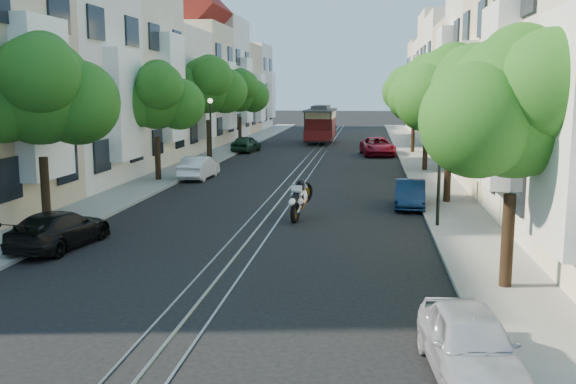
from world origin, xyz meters
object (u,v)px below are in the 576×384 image
(tree_e_a, at_px, (518,109))
(parked_car_w_far, at_px, (246,144))
(tree_e_d, at_px, (415,89))
(lamp_east, at_px, (440,148))
(parked_car_e_far, at_px, (377,146))
(sportbike_rider, at_px, (300,198))
(cable_car, at_px, (321,123))
(parked_car_w_near, at_px, (59,229))
(lamp_west, at_px, (211,121))
(tree_e_c, at_px, (428,94))
(parked_car_e_near, at_px, (470,344))
(tree_w_c, at_px, (208,86))
(parked_car_e_mid, at_px, (410,194))
(parked_car_w_mid, at_px, (199,168))
(tree_w_a, at_px, (41,93))
(tree_w_d, at_px, (240,92))
(tree_w_b, at_px, (157,98))
(tree_e_b, at_px, (452,92))

(tree_e_a, relative_size, parked_car_w_far, 1.65)
(tree_e_a, relative_size, tree_e_d, 0.92)
(lamp_east, relative_size, parked_car_e_far, 0.86)
(tree_e_d, bearing_deg, parked_car_e_far, -145.51)
(sportbike_rider, height_order, parked_car_w_far, sportbike_rider)
(cable_car, distance_m, parked_car_w_near, 40.77)
(lamp_east, relative_size, lamp_west, 1.00)
(tree_e_c, height_order, parked_car_e_near, tree_e_c)
(tree_e_a, relative_size, cable_car, 0.78)
(tree_w_c, height_order, parked_car_e_near, tree_w_c)
(sportbike_rider, height_order, cable_car, cable_car)
(tree_w_c, height_order, lamp_east, tree_w_c)
(parked_car_w_far, bearing_deg, parked_car_e_mid, 124.10)
(tree_e_a, xyz_separation_m, cable_car, (-7.76, 43.17, -2.57))
(parked_car_e_mid, relative_size, parked_car_w_mid, 0.91)
(tree_e_c, distance_m, parked_car_w_near, 24.33)
(lamp_east, distance_m, cable_car, 36.80)
(tree_e_c, relative_size, parked_car_w_near, 1.61)
(parked_car_w_near, bearing_deg, sportbike_rider, -135.45)
(tree_w_a, xyz_separation_m, tree_w_d, (-0.00, 34.00, -0.13))
(tree_w_d, height_order, lamp_east, tree_w_d)
(sportbike_rider, bearing_deg, parked_car_w_near, -132.46)
(tree_w_a, height_order, tree_w_c, tree_w_c)
(sportbike_rider, distance_m, parked_car_w_mid, 12.24)
(tree_w_b, xyz_separation_m, parked_car_e_mid, (12.74, -5.96, -3.83))
(tree_e_a, distance_m, parked_car_e_near, 6.48)
(tree_e_c, xyz_separation_m, tree_w_a, (-14.40, -18.00, 0.13))
(cable_car, relative_size, parked_car_e_mid, 2.33)
(tree_w_c, height_order, sportbike_rider, tree_w_c)
(sportbike_rider, bearing_deg, lamp_east, -1.79)
(tree_e_d, distance_m, tree_w_d, 15.25)
(sportbike_rider, bearing_deg, parked_car_e_near, -61.83)
(parked_car_w_near, bearing_deg, tree_e_d, -105.41)
(tree_w_b, bearing_deg, tree_w_c, 90.00)
(tree_w_d, bearing_deg, cable_car, 32.15)
(parked_car_w_near, bearing_deg, cable_car, -90.24)
(tree_e_d, relative_size, tree_w_b, 1.09)
(tree_e_c, height_order, parked_car_w_near, tree_e_c)
(parked_car_w_mid, relative_size, parked_car_w_far, 0.99)
(tree_e_c, bearing_deg, parked_car_w_mid, -159.72)
(tree_e_a, height_order, lamp_west, tree_e_a)
(lamp_west, xyz_separation_m, sportbike_rider, (7.61, -16.96, -2.02))
(lamp_west, bearing_deg, cable_car, 72.28)
(tree_e_c, distance_m, parked_car_e_mid, 12.73)
(tree_e_d, bearing_deg, lamp_west, -146.50)
(lamp_west, relative_size, parked_car_w_near, 1.03)
(tree_e_a, bearing_deg, lamp_east, 97.79)
(tree_e_b, bearing_deg, cable_car, 103.98)
(parked_car_e_mid, bearing_deg, lamp_west, 133.96)
(tree_w_b, distance_m, tree_w_c, 11.02)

